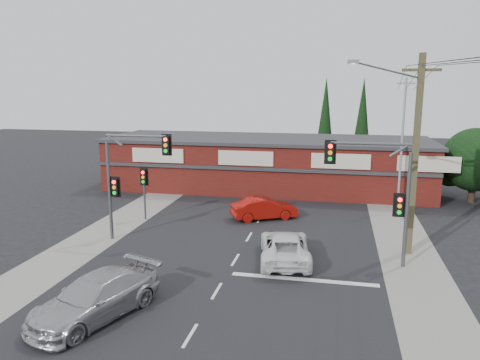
% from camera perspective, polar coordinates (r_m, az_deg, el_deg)
% --- Properties ---
extents(ground, '(120.00, 120.00, 0.00)m').
position_cam_1_polar(ground, '(23.26, -0.69, -9.92)').
color(ground, black).
rests_on(ground, ground).
extents(road_strip, '(14.00, 70.00, 0.01)m').
position_cam_1_polar(road_strip, '(27.88, 1.55, -6.23)').
color(road_strip, black).
rests_on(road_strip, ground).
extents(verge_left, '(3.00, 70.00, 0.02)m').
position_cam_1_polar(verge_left, '(30.48, -14.44, -5.03)').
color(verge_left, gray).
rests_on(verge_left, ground).
extents(verge_right, '(3.00, 70.00, 0.02)m').
position_cam_1_polar(verge_right, '(27.74, 19.23, -6.97)').
color(verge_right, gray).
rests_on(verge_right, ground).
extents(stop_line, '(6.50, 0.35, 0.01)m').
position_cam_1_polar(stop_line, '(21.42, 7.80, -11.92)').
color(stop_line, silver).
rests_on(stop_line, ground).
extents(white_suv, '(3.07, 5.36, 1.41)m').
position_cam_1_polar(white_suv, '(23.30, 5.49, -8.08)').
color(white_suv, white).
rests_on(white_suv, ground).
extents(silver_suv, '(3.97, 5.84, 1.57)m').
position_cam_1_polar(silver_suv, '(18.62, -17.21, -13.50)').
color(silver_suv, '#A9ABAF').
rests_on(silver_suv, ground).
extents(red_sedan, '(4.45, 3.23, 1.40)m').
position_cam_1_polar(red_sedan, '(30.20, 2.96, -3.47)').
color(red_sedan, '#940F09').
rests_on(red_sedan, ground).
extents(lane_dashes, '(0.12, 41.67, 0.01)m').
position_cam_1_polar(lane_dashes, '(25.12, 0.33, -8.22)').
color(lane_dashes, silver).
rests_on(lane_dashes, ground).
extents(shop_building, '(27.30, 8.40, 4.22)m').
position_cam_1_polar(shop_building, '(39.06, 3.27, 2.11)').
color(shop_building, '#47110E').
rests_on(shop_building, ground).
extents(tree_cluster, '(5.90, 5.10, 5.50)m').
position_cam_1_polar(tree_cluster, '(38.32, 26.79, 1.86)').
color(tree_cluster, '#2D2116').
rests_on(tree_cluster, ground).
extents(conifer_near, '(1.80, 1.80, 9.25)m').
position_cam_1_polar(conifer_near, '(45.25, 10.36, 7.50)').
color(conifer_near, '#2D2116').
rests_on(conifer_near, ground).
extents(conifer_far, '(1.80, 1.80, 9.25)m').
position_cam_1_polar(conifer_far, '(47.29, 14.70, 7.48)').
color(conifer_far, '#2D2116').
rests_on(conifer_far, ground).
extents(traffic_mast_left, '(3.77, 0.27, 5.97)m').
position_cam_1_polar(traffic_mast_left, '(26.08, -13.66, 1.10)').
color(traffic_mast_left, '#47494C').
rests_on(traffic_mast_left, ground).
extents(traffic_mast_right, '(3.96, 0.27, 5.97)m').
position_cam_1_polar(traffic_mast_right, '(22.70, 17.02, -0.56)').
color(traffic_mast_right, '#47494C').
rests_on(traffic_mast_right, ground).
extents(pedestal_signal, '(0.55, 0.27, 3.38)m').
position_cam_1_polar(pedestal_signal, '(30.25, -11.62, -0.34)').
color(pedestal_signal, '#47494C').
rests_on(pedestal_signal, ground).
extents(utility_pole, '(4.38, 0.59, 10.00)m').
position_cam_1_polar(utility_pole, '(24.59, 20.32, 3.55)').
color(utility_pole, brown).
rests_on(utility_pole, ground).
extents(steel_pole, '(1.20, 0.16, 9.00)m').
position_cam_1_polar(steel_pole, '(33.63, 19.14, 4.40)').
color(steel_pole, gray).
rests_on(steel_pole, ground).
extents(power_lines, '(2.01, 29.00, 1.22)m').
position_cam_1_polar(power_lines, '(19.05, 23.80, 12.20)').
color(power_lines, black).
rests_on(power_lines, ground).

